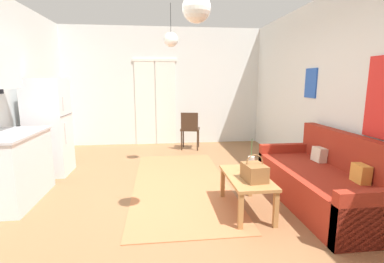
% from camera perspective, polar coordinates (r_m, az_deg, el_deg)
% --- Properties ---
extents(ground_plane, '(5.31, 7.76, 0.10)m').
position_cam_1_polar(ground_plane, '(3.68, -4.35, -15.46)').
color(ground_plane, '#8E603D').
extents(wall_back, '(4.91, 0.13, 2.80)m').
position_cam_1_polar(wall_back, '(6.94, -5.87, 8.95)').
color(wall_back, silver).
rests_on(wall_back, ground_plane).
extents(wall_right, '(0.12, 7.36, 2.80)m').
position_cam_1_polar(wall_right, '(4.16, 30.85, 6.84)').
color(wall_right, silver).
rests_on(wall_right, ground_plane).
extents(area_rug, '(1.40, 3.15, 0.01)m').
position_cam_1_polar(area_rug, '(4.35, -2.31, -10.45)').
color(area_rug, '#B26B42').
rests_on(area_rug, ground_plane).
extents(couch, '(0.87, 1.99, 0.90)m').
position_cam_1_polar(couch, '(3.95, 25.70, -9.44)').
color(couch, maroon).
rests_on(couch, ground_plane).
extents(coffee_table, '(0.46, 0.92, 0.44)m').
position_cam_1_polar(coffee_table, '(3.43, 11.09, -9.87)').
color(coffee_table, '#A87542').
rests_on(coffee_table, ground_plane).
extents(bamboo_vase, '(0.08, 0.08, 0.43)m').
position_cam_1_polar(bamboo_vase, '(3.50, 11.95, -6.60)').
color(bamboo_vase, beige).
rests_on(bamboo_vase, coffee_table).
extents(handbag, '(0.25, 0.32, 0.30)m').
position_cam_1_polar(handbag, '(3.25, 12.59, -8.06)').
color(handbag, brown).
rests_on(handbag, coffee_table).
extents(refrigerator, '(0.61, 0.61, 1.59)m').
position_cam_1_polar(refrigerator, '(5.18, -27.17, 0.82)').
color(refrigerator, white).
rests_on(refrigerator, ground_plane).
extents(kitchen_counter, '(0.64, 1.13, 2.00)m').
position_cam_1_polar(kitchen_counter, '(4.22, -33.64, -2.51)').
color(kitchen_counter, silver).
rests_on(kitchen_counter, ground_plane).
extents(accent_chair, '(0.49, 0.48, 0.86)m').
position_cam_1_polar(accent_chair, '(6.32, -0.43, 0.73)').
color(accent_chair, '#382619').
rests_on(accent_chair, ground_plane).
extents(pendant_lamp_near, '(0.26, 0.26, 0.74)m').
position_cam_1_polar(pendant_lamp_near, '(2.78, 0.92, 23.86)').
color(pendant_lamp_near, black).
extents(pendant_lamp_far, '(0.24, 0.24, 0.70)m').
position_cam_1_polar(pendant_lamp_far, '(4.93, -4.32, 18.19)').
color(pendant_lamp_far, black).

